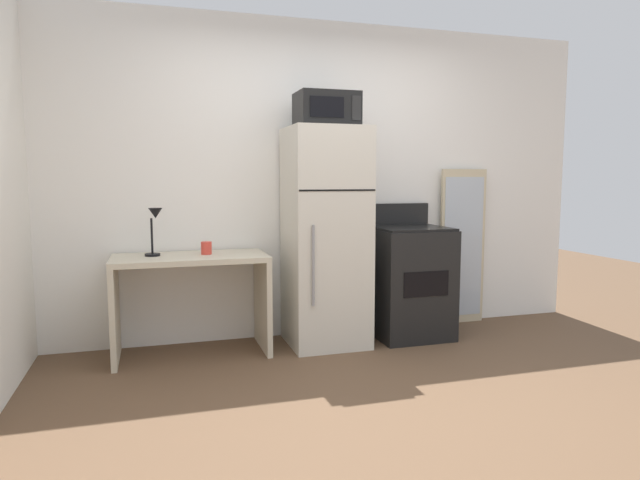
{
  "coord_description": "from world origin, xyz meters",
  "views": [
    {
      "loc": [
        -1.29,
        -2.79,
        1.31
      ],
      "look_at": [
        -0.11,
        1.1,
        0.86
      ],
      "focal_mm": 30.98,
      "sensor_mm": 36.0,
      "label": 1
    }
  ],
  "objects_px": {
    "refrigerator": "(326,237)",
    "leaning_mirror": "(462,247)",
    "coffee_mug": "(206,248)",
    "microwave": "(327,110)",
    "desk_lamp": "(155,223)",
    "oven_range": "(409,281)",
    "desk": "(191,286)"
  },
  "relations": [
    {
      "from": "desk",
      "to": "microwave",
      "type": "xyz_separation_m",
      "value": [
        1.04,
        -0.04,
        1.32
      ]
    },
    {
      "from": "desk_lamp",
      "to": "coffee_mug",
      "type": "bearing_deg",
      "value": -1.24
    },
    {
      "from": "desk",
      "to": "coffee_mug",
      "type": "height_order",
      "value": "coffee_mug"
    },
    {
      "from": "refrigerator",
      "to": "leaning_mirror",
      "type": "distance_m",
      "value": 1.42
    },
    {
      "from": "refrigerator",
      "to": "leaning_mirror",
      "type": "bearing_deg",
      "value": 10.51
    },
    {
      "from": "coffee_mug",
      "to": "refrigerator",
      "type": "height_order",
      "value": "refrigerator"
    },
    {
      "from": "desk",
      "to": "leaning_mirror",
      "type": "bearing_deg",
      "value": 5.55
    },
    {
      "from": "coffee_mug",
      "to": "microwave",
      "type": "xyz_separation_m",
      "value": [
        0.92,
        -0.07,
        1.04
      ]
    },
    {
      "from": "desk_lamp",
      "to": "desk",
      "type": "bearing_deg",
      "value": -7.84
    },
    {
      "from": "coffee_mug",
      "to": "microwave",
      "type": "relative_size",
      "value": 0.21
    },
    {
      "from": "refrigerator",
      "to": "oven_range",
      "type": "xyz_separation_m",
      "value": [
        0.73,
        0.0,
        -0.39
      ]
    },
    {
      "from": "desk",
      "to": "desk_lamp",
      "type": "relative_size",
      "value": 3.17
    },
    {
      "from": "refrigerator",
      "to": "leaning_mirror",
      "type": "relative_size",
      "value": 1.22
    },
    {
      "from": "desk_lamp",
      "to": "refrigerator",
      "type": "height_order",
      "value": "refrigerator"
    },
    {
      "from": "desk_lamp",
      "to": "oven_range",
      "type": "relative_size",
      "value": 0.32
    },
    {
      "from": "coffee_mug",
      "to": "leaning_mirror",
      "type": "height_order",
      "value": "leaning_mirror"
    },
    {
      "from": "desk_lamp",
      "to": "oven_range",
      "type": "xyz_separation_m",
      "value": [
        2.02,
        -0.05,
        -0.52
      ]
    },
    {
      "from": "microwave",
      "to": "oven_range",
      "type": "height_order",
      "value": "microwave"
    },
    {
      "from": "desk",
      "to": "coffee_mug",
      "type": "bearing_deg",
      "value": 11.85
    },
    {
      "from": "leaning_mirror",
      "to": "oven_range",
      "type": "bearing_deg",
      "value": -158.68
    },
    {
      "from": "coffee_mug",
      "to": "refrigerator",
      "type": "relative_size",
      "value": 0.06
    },
    {
      "from": "coffee_mug",
      "to": "oven_range",
      "type": "relative_size",
      "value": 0.09
    },
    {
      "from": "microwave",
      "to": "leaning_mirror",
      "type": "xyz_separation_m",
      "value": [
        1.39,
        0.28,
        -1.14
      ]
    },
    {
      "from": "oven_range",
      "to": "refrigerator",
      "type": "bearing_deg",
      "value": -179.87
    },
    {
      "from": "desk_lamp",
      "to": "microwave",
      "type": "height_order",
      "value": "microwave"
    },
    {
      "from": "desk",
      "to": "leaning_mirror",
      "type": "height_order",
      "value": "leaning_mirror"
    },
    {
      "from": "coffee_mug",
      "to": "microwave",
      "type": "distance_m",
      "value": 1.39
    },
    {
      "from": "desk",
      "to": "microwave",
      "type": "relative_size",
      "value": 2.44
    },
    {
      "from": "desk",
      "to": "desk_lamp",
      "type": "bearing_deg",
      "value": 172.16
    },
    {
      "from": "microwave",
      "to": "desk",
      "type": "bearing_deg",
      "value": 177.7
    },
    {
      "from": "desk",
      "to": "refrigerator",
      "type": "height_order",
      "value": "refrigerator"
    },
    {
      "from": "desk_lamp",
      "to": "leaning_mirror",
      "type": "relative_size",
      "value": 0.25
    }
  ]
}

